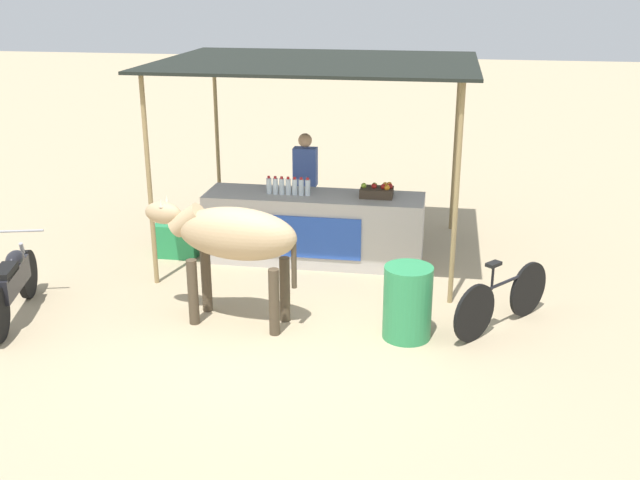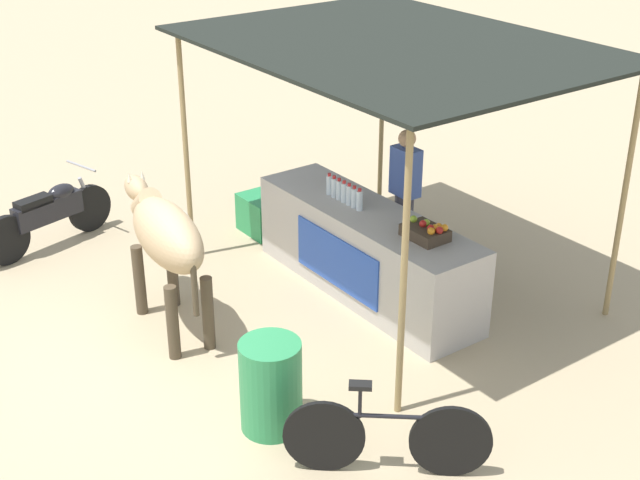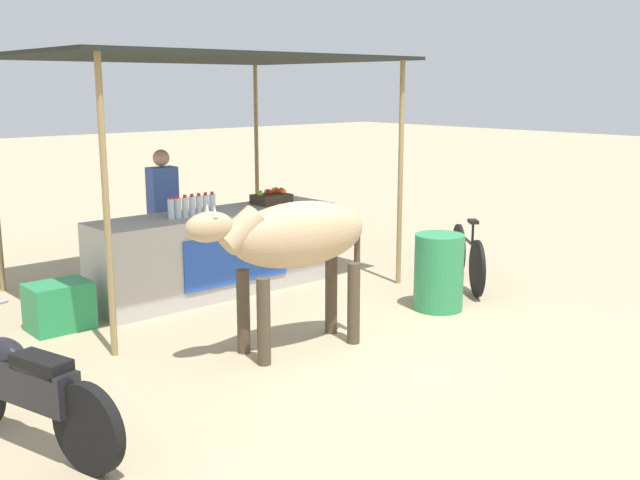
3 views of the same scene
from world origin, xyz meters
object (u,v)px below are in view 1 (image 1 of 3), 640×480
Objects in this scene: vendor_behind_counter at (305,187)px; bicycle_leaning at (502,299)px; stall_counter at (314,228)px; fruit_crate at (378,191)px; cow at (232,237)px; motorcycle_parked at (13,282)px; water_barrel at (408,302)px; cooler_box at (178,239)px.

vendor_behind_counter is 3.73m from bicycle_leaning.
stall_counter is 3.02m from bicycle_leaning.
cow is (-1.43, -2.14, -0.00)m from fruit_crate.
cow is at bearing 6.66° from motorcycle_parked.
motorcycle_parked is at bearing -173.51° from bicycle_leaning.
water_barrel is at bearing -158.44° from bicycle_leaning.
vendor_behind_counter is 2.86m from cow.
motorcycle_parked is 5.63m from bicycle_leaning.
stall_counter is at bearing 2.84° from cooler_box.
vendor_behind_counter reaches higher than cooler_box.
stall_counter is 1.03m from fruit_crate.
cooler_box is 2.55m from cow.
vendor_behind_counter is at bearing 137.38° from bicycle_leaning.
vendor_behind_counter is 1.99m from cooler_box.
vendor_behind_counter reaches higher than cow.
cow is at bearing -105.22° from stall_counter.
fruit_crate is 4.72m from motorcycle_parked.
cooler_box is at bearing -176.86° from fruit_crate.
cooler_box is (-1.96, -0.10, -0.24)m from stall_counter.
cow reaches higher than bicycle_leaning.
stall_counter is at bearing 37.26° from motorcycle_parked.
stall_counter is at bearing 144.54° from bicycle_leaning.
vendor_behind_counter is 2.75× the size of cooler_box.
vendor_behind_counter is 1.26× the size of bicycle_leaning.
motorcycle_parked reaches higher than bicycle_leaning.
motorcycle_parked is (-2.87, -3.14, -0.42)m from vendor_behind_counter.
cooler_box is 0.33× the size of cow.
fruit_crate is at bearing -31.71° from vendor_behind_counter.
cow is 3.12m from bicycle_leaning.
water_barrel is (1.68, -2.91, -0.43)m from vendor_behind_counter.
fruit_crate reaches higher than cooler_box.
stall_counter reaches higher than water_barrel.
stall_counter is 1.63× the size of cow.
cow reaches higher than fruit_crate.
cow reaches higher than cooler_box.
fruit_crate reaches higher than stall_counter.
vendor_behind_counter reaches higher than motorcycle_parked.
water_barrel is at bearing -60.03° from vendor_behind_counter.
stall_counter reaches higher than motorcycle_parked.
fruit_crate is 0.53× the size of water_barrel.
motorcycle_parked is at bearing -132.46° from vendor_behind_counter.
cow is 2.65m from motorcycle_parked.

